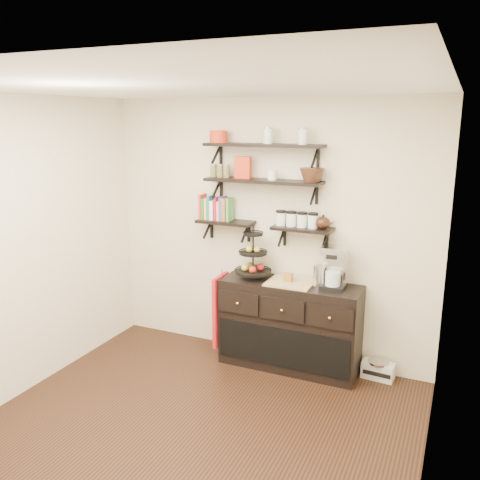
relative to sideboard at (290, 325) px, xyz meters
name	(u,v)px	position (x,y,z in m)	size (l,w,h in m)	color
floor	(186,440)	(-0.35, -1.51, -0.45)	(3.50, 3.50, 0.00)	black
ceiling	(176,86)	(-0.35, -1.51, 2.25)	(3.50, 3.50, 0.02)	white
back_wall	(267,231)	(-0.35, 0.24, 0.90)	(3.50, 0.02, 2.70)	beige
left_wall	(7,253)	(-2.10, -1.51, 0.90)	(0.02, 3.50, 2.70)	beige
right_wall	(435,315)	(1.40, -1.51, 0.90)	(0.02, 3.50, 2.70)	beige
shelf_top	(263,145)	(-0.35, 0.10, 1.78)	(1.20, 0.27, 0.23)	black
shelf_mid	(263,181)	(-0.35, 0.10, 1.43)	(1.20, 0.27, 0.23)	black
shelf_low_left	(226,222)	(-0.77, 0.12, 0.98)	(0.60, 0.25, 0.23)	black
shelf_low_right	(303,229)	(0.07, 0.12, 0.98)	(0.60, 0.25, 0.23)	black
cookbooks	(218,209)	(-0.86, 0.12, 1.11)	(0.36, 0.15, 0.26)	red
glass_canisters	(297,220)	(0.01, 0.12, 1.06)	(0.43, 0.10, 0.13)	silver
sideboard	(290,325)	(0.00, 0.00, 0.00)	(1.40, 0.50, 0.92)	black
fruit_stand	(254,260)	(-0.40, 0.00, 0.64)	(0.37, 0.37, 0.54)	black
candle	(288,277)	(-0.03, 0.00, 0.50)	(0.08, 0.08, 0.08)	#8F5D21
coffee_maker	(334,268)	(0.42, 0.03, 0.65)	(0.23, 0.22, 0.42)	black
thermal_carafe	(319,277)	(0.29, -0.02, 0.56)	(0.11, 0.11, 0.22)	silver
apron	(221,310)	(-0.73, -0.10, 0.08)	(0.04, 0.32, 0.75)	#B0131A
radio	(378,370)	(0.88, 0.11, -0.36)	(0.32, 0.22, 0.18)	silver
recipe_box	(243,167)	(-0.57, 0.10, 1.56)	(0.16, 0.06, 0.22)	red
walnut_bowl	(312,175)	(0.15, 0.10, 1.51)	(0.24, 0.24, 0.13)	black
ramekins	(272,175)	(-0.25, 0.10, 1.50)	(0.09, 0.09, 0.10)	white
teapot	(323,222)	(0.27, 0.12, 1.07)	(0.19, 0.14, 0.14)	black
red_pot	(219,137)	(-0.83, 0.10, 1.86)	(0.18, 0.18, 0.12)	red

